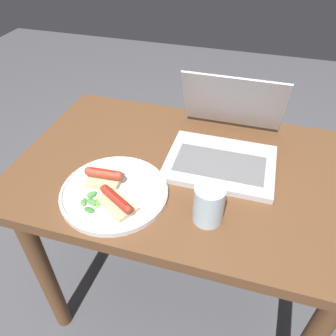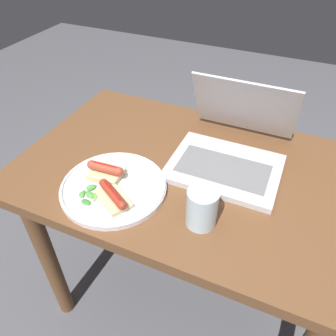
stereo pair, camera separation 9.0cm
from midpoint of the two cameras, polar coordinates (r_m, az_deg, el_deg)
ground_plane at (r=1.58m, az=4.36°, el=-21.20°), size 6.00×6.00×0.00m
desk at (r=1.08m, az=6.00°, el=-5.15°), size 1.04×0.67×0.75m
laptop at (r=1.02m, az=13.29°, el=3.06°), size 0.32×0.35×0.23m
plate at (r=0.92m, az=-6.71°, el=-3.40°), size 0.30×0.30×0.02m
sausage_toast_left at (r=0.93m, az=-8.12°, el=-0.68°), size 0.11×0.08×0.05m
sausage_toast_middle at (r=0.86m, az=-6.65°, el=-5.06°), size 0.12×0.11×0.04m
salad_pile at (r=0.89m, az=-10.73°, el=-4.57°), size 0.07×0.08×0.01m
drinking_glass at (r=0.81m, az=9.11°, el=-7.01°), size 0.08×0.08×0.10m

